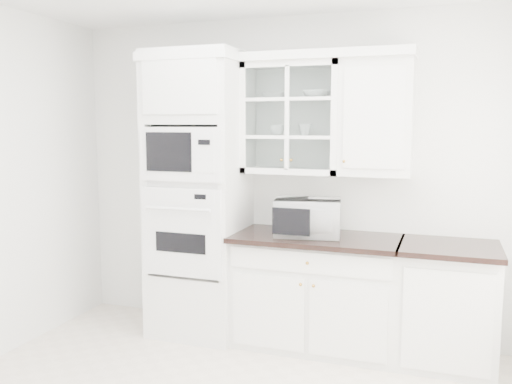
% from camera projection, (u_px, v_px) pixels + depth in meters
% --- Properties ---
extents(room_shell, '(4.00, 3.50, 2.70)m').
position_uv_depth(room_shell, '(238.00, 128.00, 3.36)').
color(room_shell, white).
rests_on(room_shell, ground).
extents(oven_column, '(0.76, 0.68, 2.40)m').
position_uv_depth(oven_column, '(199.00, 195.00, 4.61)').
color(oven_column, white).
rests_on(oven_column, ground).
extents(base_cabinet_run, '(1.32, 0.67, 0.92)m').
position_uv_depth(base_cabinet_run, '(317.00, 291.00, 4.39)').
color(base_cabinet_run, white).
rests_on(base_cabinet_run, ground).
extents(extra_base_cabinet, '(0.72, 0.67, 0.92)m').
position_uv_depth(extra_base_cabinet, '(447.00, 304.00, 4.06)').
color(extra_base_cabinet, white).
rests_on(extra_base_cabinet, ground).
extents(upper_cabinet_glass, '(0.80, 0.33, 0.90)m').
position_uv_depth(upper_cabinet_glass, '(293.00, 118.00, 4.42)').
color(upper_cabinet_glass, white).
rests_on(upper_cabinet_glass, room_shell).
extents(upper_cabinet_solid, '(0.55, 0.33, 0.90)m').
position_uv_depth(upper_cabinet_solid, '(377.00, 118.00, 4.20)').
color(upper_cabinet_solid, white).
rests_on(upper_cabinet_solid, room_shell).
extents(crown_molding, '(2.14, 0.38, 0.07)m').
position_uv_depth(crown_molding, '(280.00, 58.00, 4.37)').
color(crown_molding, white).
rests_on(crown_molding, room_shell).
extents(countertop_microwave, '(0.58, 0.51, 0.30)m').
position_uv_depth(countertop_microwave, '(308.00, 217.00, 4.31)').
color(countertop_microwave, white).
rests_on(countertop_microwave, base_cabinet_run).
extents(bowl_a, '(0.21, 0.21, 0.05)m').
position_uv_depth(bowl_a, '(275.00, 96.00, 4.47)').
color(bowl_a, white).
rests_on(bowl_a, upper_cabinet_glass).
extents(bowl_b, '(0.21, 0.21, 0.06)m').
position_uv_depth(bowl_b, '(316.00, 94.00, 4.34)').
color(bowl_b, white).
rests_on(bowl_b, upper_cabinet_glass).
extents(cup_a, '(0.13, 0.13, 0.09)m').
position_uv_depth(cup_a, '(277.00, 130.00, 4.50)').
color(cup_a, white).
rests_on(cup_a, upper_cabinet_glass).
extents(cup_b, '(0.13, 0.13, 0.10)m').
position_uv_depth(cup_b, '(305.00, 129.00, 4.41)').
color(cup_b, white).
rests_on(cup_b, upper_cabinet_glass).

